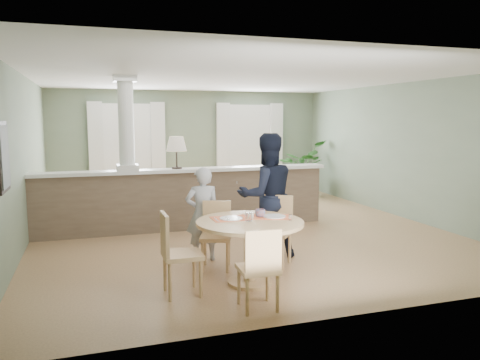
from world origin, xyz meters
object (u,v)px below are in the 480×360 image
object	(u,v)px
chair_near	(260,265)
child_person	(203,214)
chair_far_boy	(216,231)
chair_far_man	(276,227)
man_person	(267,196)
sofa	(242,192)
houseplant	(302,168)
chair_side	(176,250)
dining_table	(250,234)

from	to	relation	value
chair_near	child_person	size ratio (longest dim) A/B	0.67
chair_far_boy	chair_near	size ratio (longest dim) A/B	1.00
chair_far_man	man_person	distance (m)	0.52
sofa	chair_near	bearing A→B (deg)	-119.02
sofa	chair_near	xyz separation A→B (m)	(-1.50, -5.15, 0.09)
child_person	man_person	xyz separation A→B (m)	(0.92, -0.10, 0.23)
houseplant	chair_side	xyz separation A→B (m)	(-4.34, -5.84, -0.19)
houseplant	chair_far_boy	world-z (taller)	houseplant
chair_near	sofa	bearing A→B (deg)	-103.72
chair_far_boy	man_person	xyz separation A→B (m)	(0.82, 0.25, 0.40)
chair_far_boy	chair_side	size ratio (longest dim) A/B	0.94
chair_side	sofa	bearing A→B (deg)	-26.97
man_person	dining_table	bearing A→B (deg)	59.66
child_person	chair_far_man	bearing A→B (deg)	158.95
dining_table	child_person	xyz separation A→B (m)	(-0.32, 1.10, 0.04)
sofa	chair_far_man	xyz separation A→B (m)	(-0.73, -3.71, 0.12)
sofa	man_person	xyz separation A→B (m)	(-0.73, -3.35, 0.49)
dining_table	chair_side	distance (m)	0.93
sofa	man_person	world-z (taller)	man_person
chair_far_boy	chair_side	bearing A→B (deg)	-109.85
chair_far_boy	child_person	xyz separation A→B (m)	(-0.10, 0.36, 0.17)
houseplant	dining_table	distance (m)	6.69
sofa	houseplant	size ratio (longest dim) A/B	1.91
chair_far_boy	chair_near	bearing A→B (deg)	-68.23
chair_side	child_person	xyz separation A→B (m)	(0.60, 1.19, 0.14)
chair_near	child_person	distance (m)	1.92
houseplant	chair_side	size ratio (longest dim) A/B	1.51
chair_near	chair_far_man	bearing A→B (deg)	-115.49
sofa	child_person	distance (m)	3.65
houseplant	chair_far_boy	size ratio (longest dim) A/B	1.61
houseplant	dining_table	xyz separation A→B (m)	(-3.42, -5.75, -0.10)
chair_near	man_person	xyz separation A→B (m)	(0.77, 1.80, 0.41)
chair_near	man_person	size ratio (longest dim) A/B	0.50
houseplant	child_person	size ratio (longest dim) A/B	1.08
chair_side	child_person	distance (m)	1.34
dining_table	man_person	world-z (taller)	man_person
chair_far_man	child_person	xyz separation A→B (m)	(-0.92, 0.46, 0.14)
houseplant	child_person	bearing A→B (deg)	-128.79
chair_near	chair_side	world-z (taller)	chair_side
sofa	dining_table	bearing A→B (deg)	-119.77
sofa	child_person	xyz separation A→B (m)	(-1.65, -3.25, 0.26)
chair_side	chair_near	bearing A→B (deg)	-133.69
man_person	chair_side	bearing A→B (deg)	36.31
chair_far_man	chair_near	world-z (taller)	chair_far_man
chair_near	houseplant	bearing A→B (deg)	-116.16
chair_far_boy	sofa	bearing A→B (deg)	86.69
dining_table	man_person	xyz separation A→B (m)	(0.60, 1.00, 0.27)
sofa	chair_side	xyz separation A→B (m)	(-2.25, -4.44, 0.12)
houseplant	dining_table	bearing A→B (deg)	-120.71
chair_far_boy	chair_side	xyz separation A→B (m)	(-0.70, -0.84, 0.03)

